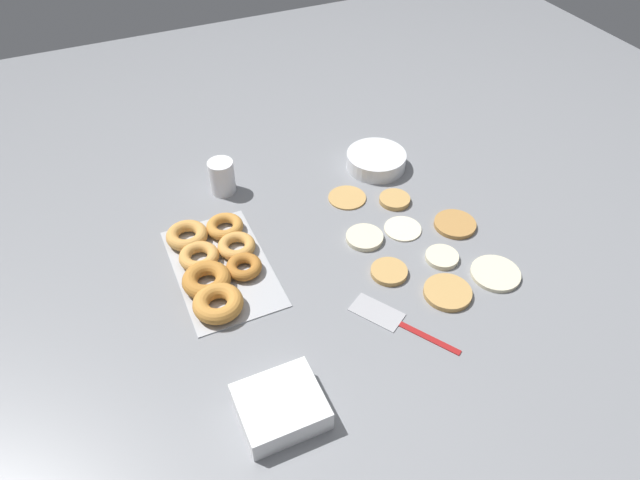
{
  "coord_description": "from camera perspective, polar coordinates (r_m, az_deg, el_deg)",
  "views": [
    {
      "loc": [
        0.87,
        -0.52,
        0.99
      ],
      "look_at": [
        -0.05,
        -0.11,
        0.04
      ],
      "focal_mm": 32.0,
      "sensor_mm": 36.0,
      "label": 1
    }
  ],
  "objects": [
    {
      "name": "pancake_5",
      "position": [
        1.48,
        8.28,
        1.18
      ],
      "size": [
        0.1,
        0.1,
        0.01
      ],
      "primitive_type": "cylinder",
      "color": "beige",
      "rests_on": "ground_plane"
    },
    {
      "name": "pancake_0",
      "position": [
        1.56,
        7.47,
        4.02
      ],
      "size": [
        0.08,
        0.08,
        0.01
      ],
      "primitive_type": "cylinder",
      "color": "tan",
      "rests_on": "ground_plane"
    },
    {
      "name": "pancake_3",
      "position": [
        1.44,
        4.48,
        0.25
      ],
      "size": [
        0.09,
        0.09,
        0.01
      ],
      "primitive_type": "cylinder",
      "color": "beige",
      "rests_on": "ground_plane"
    },
    {
      "name": "pancake_8",
      "position": [
        1.42,
        12.09,
        -1.68
      ],
      "size": [
        0.08,
        0.08,
        0.01
      ],
      "primitive_type": "cylinder",
      "color": "beige",
      "rests_on": "ground_plane"
    },
    {
      "name": "container_stack",
      "position": [
        1.12,
        -3.96,
        -16.28
      ],
      "size": [
        0.14,
        0.16,
        0.05
      ],
      "color": "white",
      "rests_on": "ground_plane"
    },
    {
      "name": "pancake_6",
      "position": [
        1.56,
        2.73,
        4.32
      ],
      "size": [
        0.1,
        0.1,
        0.01
      ],
      "primitive_type": "cylinder",
      "color": "tan",
      "rests_on": "ground_plane"
    },
    {
      "name": "pancake_7",
      "position": [
        1.36,
        6.92,
        -3.16
      ],
      "size": [
        0.09,
        0.09,
        0.01
      ],
      "primitive_type": "cylinder",
      "color": "tan",
      "rests_on": "ground_plane"
    },
    {
      "name": "batter_bowl",
      "position": [
        1.68,
        5.63,
        7.92
      ],
      "size": [
        0.17,
        0.17,
        0.05
      ],
      "color": "white",
      "rests_on": "ground_plane"
    },
    {
      "name": "paper_cup",
      "position": [
        1.59,
        -9.78,
        6.25
      ],
      "size": [
        0.07,
        0.07,
        0.1
      ],
      "color": "white",
      "rests_on": "ground_plane"
    },
    {
      "name": "ground_plane",
      "position": [
        1.42,
        4.92,
        -1.07
      ],
      "size": [
        3.0,
        3.0,
        0.0
      ],
      "primitive_type": "plane",
      "color": "gray"
    },
    {
      "name": "pancake_1",
      "position": [
        1.52,
        13.34,
        1.55
      ],
      "size": [
        0.11,
        0.11,
        0.01
      ],
      "primitive_type": "cylinder",
      "color": "#B27F42",
      "rests_on": "ground_plane"
    },
    {
      "name": "donut_tray",
      "position": [
        1.38,
        -10.45,
        -2.38
      ],
      "size": [
        0.36,
        0.22,
        0.04
      ],
      "color": "#ADAFB5",
      "rests_on": "ground_plane"
    },
    {
      "name": "pancake_4",
      "position": [
        1.34,
        12.63,
        -5.14
      ],
      "size": [
        0.11,
        0.11,
        0.01
      ],
      "primitive_type": "cylinder",
      "color": "tan",
      "rests_on": "ground_plane"
    },
    {
      "name": "pancake_2",
      "position": [
        1.41,
        17.14,
        -3.22
      ],
      "size": [
        0.12,
        0.12,
        0.01
      ],
      "primitive_type": "cylinder",
      "color": "beige",
      "rests_on": "ground_plane"
    },
    {
      "name": "spatula",
      "position": [
        1.27,
        6.82,
        -7.7
      ],
      "size": [
        0.24,
        0.17,
        0.01
      ],
      "rotation": [
        0.0,
        0.0,
        3.7
      ],
      "color": "maroon",
      "rests_on": "ground_plane"
    }
  ]
}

